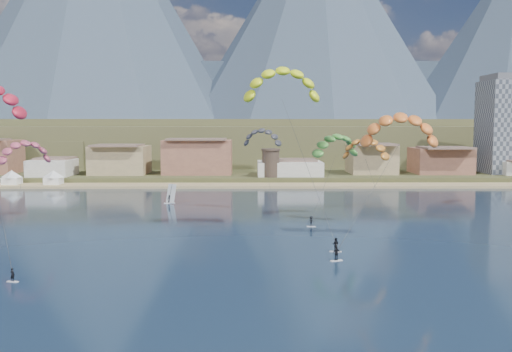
% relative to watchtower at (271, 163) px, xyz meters
% --- Properties ---
extents(ground, '(2400.00, 2400.00, 0.00)m').
position_rel_watchtower_xyz_m(ground, '(-5.00, -114.00, -6.37)').
color(ground, black).
rests_on(ground, ground).
extents(beach, '(2200.00, 12.00, 0.90)m').
position_rel_watchtower_xyz_m(beach, '(-5.00, -8.00, -6.12)').
color(beach, tan).
rests_on(beach, ground).
extents(land, '(2200.00, 900.00, 4.00)m').
position_rel_watchtower_xyz_m(land, '(-5.00, 446.00, -6.37)').
color(land, brown).
rests_on(land, ground).
extents(foothills, '(940.00, 210.00, 18.00)m').
position_rel_watchtower_xyz_m(foothills, '(17.39, 118.47, 2.71)').
color(foothills, brown).
rests_on(foothills, ground).
extents(mountain_ridge, '(2060.00, 480.00, 400.00)m').
position_rel_watchtower_xyz_m(mountain_ridge, '(-19.60, 709.65, 143.94)').
color(mountain_ridge, '#303F51').
rests_on(mountain_ridge, ground).
extents(town, '(400.00, 24.00, 12.00)m').
position_rel_watchtower_xyz_m(town, '(-45.00, 8.00, 1.63)').
color(town, silver).
rests_on(town, ground).
extents(watchtower, '(5.82, 5.82, 8.60)m').
position_rel_watchtower_xyz_m(watchtower, '(0.00, 0.00, 0.00)').
color(watchtower, '#47382D').
rests_on(watchtower, ground).
extents(kitesurfer_yellow, '(14.54, 17.55, 29.96)m').
position_rel_watchtower_xyz_m(kitesurfer_yellow, '(-0.68, -77.00, 18.91)').
color(kitesurfer_yellow, silver).
rests_on(kitesurfer_yellow, ground).
extents(kitesurfer_orange, '(18.79, 17.50, 24.24)m').
position_rel_watchtower_xyz_m(kitesurfer_orange, '(17.04, -82.92, 11.62)').
color(kitesurfer_orange, silver).
rests_on(kitesurfer_orange, ground).
extents(kitesurfer_green, '(11.84, 14.15, 18.38)m').
position_rel_watchtower_xyz_m(kitesurfer_green, '(10.42, -61.85, 8.17)').
color(kitesurfer_green, silver).
rests_on(kitesurfer_green, ground).
extents(distant_kite_pink, '(10.10, 9.11, 17.00)m').
position_rel_watchtower_xyz_m(distant_kite_pink, '(-47.99, -64.62, 7.23)').
color(distant_kite_pink, '#262626').
rests_on(distant_kite_pink, ground).
extents(distant_kite_dark, '(8.85, 6.66, 18.73)m').
position_rel_watchtower_xyz_m(distant_kite_dark, '(-3.54, -53.62, 9.58)').
color(distant_kite_dark, '#262626').
rests_on(distant_kite_dark, ground).
extents(distant_kite_orange, '(9.55, 7.85, 17.40)m').
position_rel_watchtower_xyz_m(distant_kite_orange, '(14.83, -68.29, 7.92)').
color(distant_kite_orange, '#262626').
rests_on(distant_kite_orange, ground).
extents(windsurfer, '(2.57, 2.83, 4.41)m').
position_rel_watchtower_xyz_m(windsurfer, '(-24.36, -42.19, -4.97)').
color(windsurfer, silver).
rests_on(windsurfer, ground).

